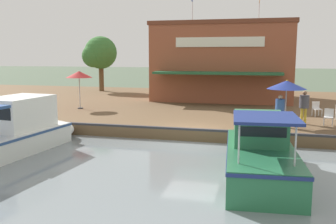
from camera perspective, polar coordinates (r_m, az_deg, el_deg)
The scene contains 15 objects.
ground_plane at distance 17.89m, azimuth 3.66°, elevation -4.76°, with size 220.00×220.00×0.00m, color #4C5B47.
quay_deck at distance 28.55m, azimuth 7.81°, elevation 0.82°, with size 22.00×56.00×0.60m, color brown.
quay_edge_fender at distance 17.85m, azimuth 3.74°, elevation -2.66°, with size 0.20×50.40×0.10m, color #2D2D33.
waterfront_restaurant at distance 31.10m, azimuth 8.51°, elevation 7.63°, with size 8.95×10.83×8.12m.
patio_umbrella_far_corner at distance 25.59m, azimuth -13.40°, elevation 5.58°, with size 1.73×1.73×2.55m.
patio_umbrella_back_row at distance 19.66m, azimuth 17.63°, elevation 3.96°, with size 1.94×1.94×2.34m.
cafe_chair_back_row_seat at distance 20.69m, azimuth 23.28°, elevation -0.59°, with size 0.52×0.52×0.85m.
cafe_chair_mid_patio at distance 23.60m, azimuth 21.71°, elevation 0.56°, with size 0.56×0.56×0.85m.
person_at_quay_edge at distance 19.42m, azimuth 16.70°, elevation 0.74°, with size 0.45×0.45×1.60m.
person_near_entrance at distance 20.56m, azimuth 20.04°, elevation 1.28°, with size 0.49×0.49×1.74m.
motorboat_nearest_quay at distance 13.52m, azimuth 13.69°, elevation -5.72°, with size 6.91×2.68×2.31m.
motorboat_far_downstream at distance 17.29m, azimuth -22.33°, elevation -2.85°, with size 7.71×3.04×2.30m.
mooring_post at distance 17.75m, azimuth 11.14°, elevation -1.45°, with size 0.22×0.22×0.94m.
tree_upstream_bank at distance 38.01m, azimuth -10.48°, elevation 8.72°, with size 3.38×3.21×5.42m.
tree_downstream_bank at distance 34.21m, azimuth 4.17°, elevation 9.92°, with size 4.75×4.52×6.71m.
Camera 1 is at (17.11, 3.23, 4.14)m, focal length 40.00 mm.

